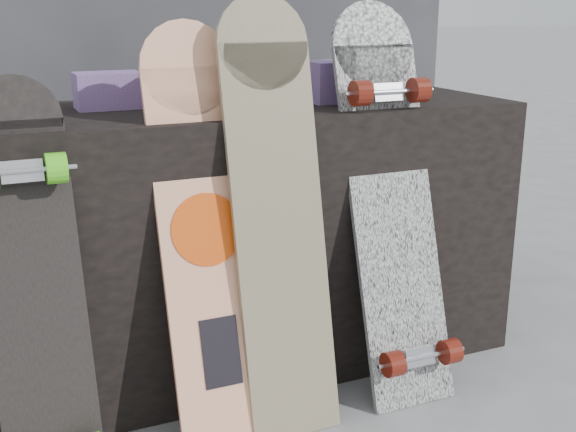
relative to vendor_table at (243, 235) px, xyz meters
name	(u,v)px	position (x,y,z in m)	size (l,w,h in m)	color
vendor_table	(243,235)	(0.00, 0.00, 0.00)	(1.60, 0.60, 0.80)	black
merch_box_purple	(108,90)	(-0.37, 0.08, 0.45)	(0.18, 0.12, 0.10)	#4D3A77
merch_box_small	(331,82)	(0.27, -0.05, 0.46)	(0.14, 0.14, 0.12)	#4D3A77
merch_box_flat	(184,89)	(-0.12, 0.19, 0.43)	(0.22, 0.10, 0.06)	#D1B78C
longboard_geisha	(205,223)	(-0.22, -0.32, 0.15)	(0.24, 0.32, 1.05)	beige
longboard_celtic	(277,204)	(-0.03, -0.35, 0.19)	(0.24, 0.27, 1.11)	beige
longboard_cascadia	(392,196)	(0.33, -0.32, 0.17)	(0.25, 0.40, 1.10)	white
skateboard_dark	(35,283)	(-0.64, -0.38, 0.08)	(0.21, 0.37, 0.93)	black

